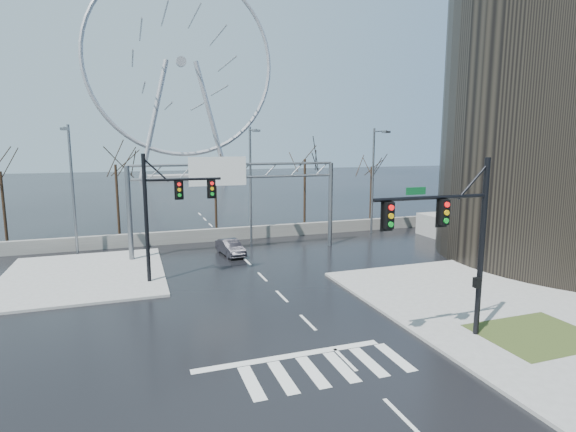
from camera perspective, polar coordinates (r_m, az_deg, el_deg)
name	(u,v)px	position (r m, az deg, el deg)	size (l,w,h in m)	color
ground	(308,322)	(22.38, 2.55, -13.35)	(260.00, 260.00, 0.00)	black
sidewalk_right_ext	(451,287)	(28.89, 19.94, -8.50)	(12.00, 10.00, 0.15)	gray
sidewalk_far	(84,275)	(32.48, -24.50, -6.84)	(10.00, 12.00, 0.15)	gray
grass_strip	(537,335)	(23.49, 29.06, -13.03)	(5.00, 4.00, 0.02)	#343E1A
barrier_wall	(225,234)	(40.73, -7.95, -2.28)	(52.00, 0.50, 1.10)	slate
signal_mast_near	(458,232)	(20.21, 20.74, -1.97)	(5.52, 0.41, 8.00)	black
signal_mast_far	(165,206)	(28.45, -15.35, 1.29)	(4.72, 0.41, 8.00)	black
sign_gantry	(232,188)	(35.08, -7.09, 3.56)	(16.36, 0.40, 7.60)	slate
streetlight_left	(71,180)	(37.68, -25.79, 4.18)	(0.50, 2.55, 10.00)	slate
streetlight_mid	(251,175)	(38.68, -4.67, 5.16)	(0.50, 2.55, 10.00)	slate
streetlight_right	(375,172)	(43.28, 10.96, 5.45)	(0.50, 2.55, 10.00)	slate
tree_far_left	(1,180)	(44.48, -32.65, 3.86)	(3.50, 3.50, 7.00)	black
tree_left	(116,173)	(42.78, -21.02, 5.09)	(3.75, 3.75, 7.50)	black
tree_center	(215,179)	(44.49, -9.23, 4.67)	(3.25, 3.25, 6.50)	black
tree_right	(305,167)	(45.90, 2.15, 6.22)	(3.90, 3.90, 7.80)	black
tree_far_right	(372,173)	(49.86, 10.56, 5.38)	(3.40, 3.40, 6.80)	black
ferris_wheel	(181,70)	(116.22, -13.39, 17.62)	(45.00, 6.00, 50.91)	gray
car	(230,247)	(35.20, -7.32, -3.98)	(1.29, 3.71, 1.22)	black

